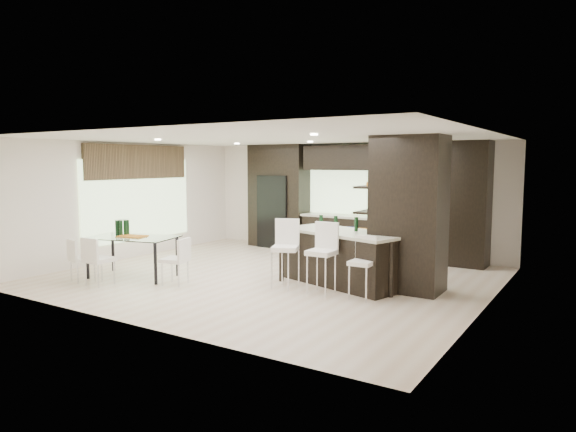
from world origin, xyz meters
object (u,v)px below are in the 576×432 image
Objects in this scene: stool_left at (285,261)px; bench at (356,260)px; floor_vase at (399,255)px; chair_far at (83,262)px; dining_table at (133,257)px; kitchen_island at (343,258)px; chair_near at (100,263)px; stool_right at (362,274)px; stool_mid at (321,265)px; chair_end at (175,263)px.

bench is (0.54, 1.81, -0.23)m from stool_left.
floor_vase is 1.42× the size of chair_far.
bench is 5.30m from chair_far.
dining_table is at bearing 69.57° from chair_far.
kitchen_island reaches higher than chair_near.
kitchen_island is at bearing 26.73° from stool_left.
chair_far is at bearing -162.30° from stool_right.
stool_mid is 2.73m from chair_end.
kitchen_island is 2.39× the size of stool_left.
chair_far is 0.95× the size of chair_end.
stool_left is 0.73m from stool_mid.
chair_near reaches higher than dining_table.
kitchen_island is 4.46m from chair_near.
bench is at bearing 94.73° from stool_mid.
floor_vase is (0.86, 0.61, 0.04)m from kitchen_island.
chair_end is (-2.59, -0.85, -0.09)m from stool_mid.
kitchen_island is 1.08m from stool_right.
dining_table is 1.13m from chair_end.
stool_mid reaches higher than chair_far.
floor_vase is (1.59, 1.44, 0.04)m from stool_left.
stool_mid reaches higher than chair_near.
chair_end is at bearing -177.34° from stool_left.
stool_mid is 1.31× the size of chair_far.
stool_left reaches higher than stool_right.
floor_vase reaches higher than stool_mid.
floor_vase reaches higher than stool_left.
floor_vase reaches higher than bench.
kitchen_island is 0.83m from stool_mid.
stool_left is 2.14m from floor_vase.
stool_left reaches higher than bench.
kitchen_island is at bearing 44.12° from chair_far.
kitchen_island is 1.05m from floor_vase.
floor_vase reaches higher than chair_far.
chair_far is (-0.52, 0.02, -0.03)m from chair_near.
bench is at bearing 51.33° from stool_left.
floor_vase reaches higher than kitchen_island.
stool_mid is 0.71× the size of bench.
stool_right is (0.73, -0.80, -0.08)m from kitchen_island.
chair_end is (-1.86, -0.85, -0.10)m from stool_left.
floor_vase reaches higher than stool_right.
stool_right is 0.60× the size of bench.
stool_left is at bearing -137.83° from floor_vase.
stool_right is 4.75m from chair_near.
chair_near is at bearing -157.53° from stool_mid.
kitchen_island is 3.09m from chair_end.
stool_mid is at bearing -85.74° from chair_end.
chair_near is at bearing -146.21° from floor_vase.
dining_table is 0.92m from chair_far.
kitchen_island is 1.71× the size of bench.
kitchen_island reaches higher than stool_right.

